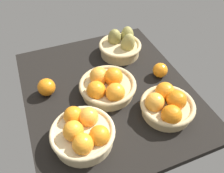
{
  "coord_description": "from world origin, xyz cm",
  "views": [
    {
      "loc": [
        -68.38,
        25.29,
        77.26
      ],
      "look_at": [
        -2.69,
        -0.99,
        7.0
      ],
      "focal_mm": 37.22,
      "sensor_mm": 36.0,
      "label": 1
    }
  ],
  "objects_px": {
    "basket_far_left": "(83,133)",
    "loose_orange_front_gap": "(46,87)",
    "basket_center": "(107,86)",
    "loose_orange_back_gap": "(160,70)",
    "basket_near_left": "(167,105)",
    "basket_near_right_pears": "(121,46)"
  },
  "relations": [
    {
      "from": "basket_far_left",
      "to": "loose_orange_front_gap",
      "type": "distance_m",
      "value": 0.3
    },
    {
      "from": "basket_center",
      "to": "basket_far_left",
      "type": "height_order",
      "value": "basket_far_left"
    },
    {
      "from": "loose_orange_front_gap",
      "to": "basket_center",
      "type": "bearing_deg",
      "value": -111.41
    },
    {
      "from": "loose_orange_front_gap",
      "to": "loose_orange_back_gap",
      "type": "xyz_separation_m",
      "value": [
        -0.08,
        -0.51,
        -0.0
      ]
    },
    {
      "from": "basket_near_left",
      "to": "basket_near_right_pears",
      "type": "relative_size",
      "value": 1.0
    },
    {
      "from": "basket_near_left",
      "to": "basket_center",
      "type": "relative_size",
      "value": 0.88
    },
    {
      "from": "loose_orange_back_gap",
      "to": "basket_near_right_pears",
      "type": "bearing_deg",
      "value": 23.03
    },
    {
      "from": "basket_near_right_pears",
      "to": "loose_orange_front_gap",
      "type": "distance_m",
      "value": 0.44
    },
    {
      "from": "basket_near_right_pears",
      "to": "basket_far_left",
      "type": "bearing_deg",
      "value": 142.61
    },
    {
      "from": "basket_near_left",
      "to": "basket_near_right_pears",
      "type": "xyz_separation_m",
      "value": [
        0.44,
        0.01,
        0.0
      ]
    },
    {
      "from": "loose_orange_back_gap",
      "to": "basket_center",
      "type": "bearing_deg",
      "value": 93.0
    },
    {
      "from": "basket_near_left",
      "to": "basket_near_right_pears",
      "type": "bearing_deg",
      "value": 1.07
    },
    {
      "from": "basket_center",
      "to": "loose_orange_back_gap",
      "type": "bearing_deg",
      "value": -87.0
    },
    {
      "from": "basket_center",
      "to": "loose_orange_front_gap",
      "type": "height_order",
      "value": "basket_center"
    },
    {
      "from": "basket_center",
      "to": "loose_orange_back_gap",
      "type": "distance_m",
      "value": 0.27
    },
    {
      "from": "basket_near_right_pears",
      "to": "basket_center",
      "type": "bearing_deg",
      "value": 145.09
    },
    {
      "from": "basket_near_left",
      "to": "loose_orange_front_gap",
      "type": "bearing_deg",
      "value": 55.94
    },
    {
      "from": "basket_near_left",
      "to": "basket_center",
      "type": "distance_m",
      "value": 0.26
    },
    {
      "from": "basket_far_left",
      "to": "basket_center",
      "type": "bearing_deg",
      "value": -40.32
    },
    {
      "from": "basket_near_right_pears",
      "to": "loose_orange_front_gap",
      "type": "bearing_deg",
      "value": 109.98
    },
    {
      "from": "basket_center",
      "to": "basket_far_left",
      "type": "bearing_deg",
      "value": 139.68
    },
    {
      "from": "basket_near_left",
      "to": "basket_far_left",
      "type": "xyz_separation_m",
      "value": [
        -0.0,
        0.34,
        0.0
      ]
    }
  ]
}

